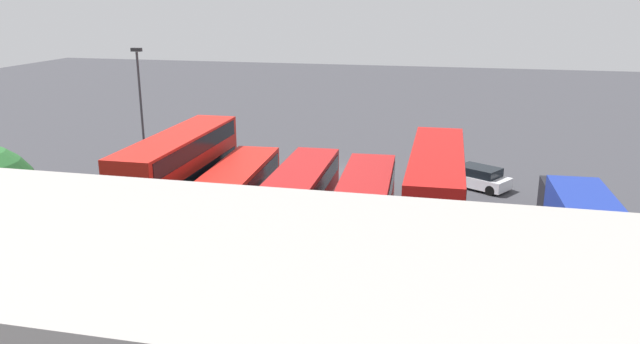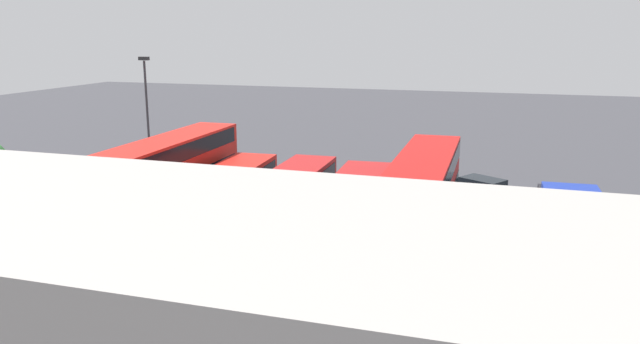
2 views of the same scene
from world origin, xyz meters
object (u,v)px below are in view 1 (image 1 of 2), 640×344
at_px(bus_double_decker_fifth, 180,171).
at_px(bus_single_deck_second, 364,205).
at_px(lamp_post_tall, 141,103).
at_px(bus_single_deck_fourth, 235,192).
at_px(bus_single_deck_third, 298,195).
at_px(box_truck_blue, 577,217).
at_px(car_hatchback_silver, 213,154).
at_px(car_small_green, 477,178).
at_px(bus_double_decker_near_end, 435,193).

bearing_deg(bus_double_decker_fifth, bus_single_deck_second, 175.04).
bearing_deg(lamp_post_tall, bus_single_deck_fourth, 142.62).
bearing_deg(bus_single_deck_third, box_truck_blue, 178.19).
height_order(bus_single_deck_second, box_truck_blue, box_truck_blue).
bearing_deg(bus_single_deck_third, car_hatchback_silver, -48.62).
height_order(box_truck_blue, car_small_green, box_truck_blue).
height_order(bus_single_deck_fourth, car_hatchback_silver, bus_single_deck_fourth).
xyz_separation_m(bus_double_decker_near_end, car_hatchback_silver, (16.70, -11.20, -1.75)).
distance_m(bus_single_deck_third, bus_double_decker_fifth, 7.00).
distance_m(bus_double_decker_near_end, bus_single_deck_fourth, 10.82).
bearing_deg(bus_single_deck_fourth, car_hatchback_silver, -61.55).
bearing_deg(box_truck_blue, lamp_post_tall, -15.32).
height_order(bus_single_deck_third, bus_double_decker_fifth, bus_double_decker_fifth).
bearing_deg(car_hatchback_silver, car_small_green, 174.34).
distance_m(box_truck_blue, lamp_post_tall, 28.00).
relative_size(box_truck_blue, car_hatchback_silver, 1.77).
height_order(bus_single_deck_fourth, bus_double_decker_fifth, bus_double_decker_fifth).
relative_size(bus_single_deck_third, bus_single_deck_fourth, 1.05).
bearing_deg(bus_single_deck_second, bus_single_deck_fourth, -4.15).
bearing_deg(lamp_post_tall, bus_double_decker_near_end, 159.82).
height_order(bus_single_deck_fourth, box_truck_blue, box_truck_blue).
xyz_separation_m(bus_single_deck_third, bus_double_decker_fifth, (6.95, -0.21, 0.83)).
relative_size(bus_single_deck_second, box_truck_blue, 1.44).
bearing_deg(box_truck_blue, bus_single_deck_third, -1.81).
height_order(bus_double_decker_near_end, bus_single_deck_fourth, bus_double_decker_near_end).
bearing_deg(bus_double_decker_fifth, bus_single_deck_third, 178.25).
height_order(bus_single_deck_second, bus_double_decker_fifth, bus_double_decker_fifth).
height_order(bus_double_decker_near_end, lamp_post_tall, lamp_post_tall).
relative_size(bus_single_deck_second, car_hatchback_silver, 2.54).
height_order(bus_double_decker_near_end, box_truck_blue, bus_double_decker_near_end).
height_order(car_hatchback_silver, car_small_green, same).
bearing_deg(bus_single_deck_fourth, box_truck_blue, 179.16).
bearing_deg(car_small_green, bus_single_deck_fourth, 34.68).
relative_size(bus_single_deck_fourth, car_hatchback_silver, 2.42).
distance_m(bus_single_deck_third, bus_single_deck_fourth, 3.54).
bearing_deg(bus_double_decker_fifth, lamp_post_tall, -48.75).
xyz_separation_m(bus_single_deck_fourth, car_small_green, (-13.06, -9.04, -0.92)).
xyz_separation_m(bus_double_decker_fifth, car_small_green, (-16.47, -8.64, -1.75)).
xyz_separation_m(bus_single_deck_third, car_small_green, (-9.52, -8.85, -0.92)).
relative_size(bus_single_deck_fourth, bus_double_decker_fifth, 0.88).
bearing_deg(box_truck_blue, bus_double_decker_near_end, 0.23).
bearing_deg(bus_single_deck_fourth, bus_single_deck_third, -176.99).
relative_size(bus_double_decker_fifth, car_small_green, 2.61).
xyz_separation_m(car_hatchback_silver, car_small_green, (-18.97, 1.88, 0.00)).
xyz_separation_m(bus_double_decker_near_end, bus_double_decker_fifth, (14.19, -0.68, -0.00)).
bearing_deg(lamp_post_tall, car_hatchback_silver, -131.28).
distance_m(bus_single_deck_second, box_truck_blue, 10.31).
relative_size(car_hatchback_silver, lamp_post_tall, 0.50).
bearing_deg(box_truck_blue, bus_single_deck_fourth, -0.84).
bearing_deg(box_truck_blue, bus_double_decker_fifth, -1.79).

